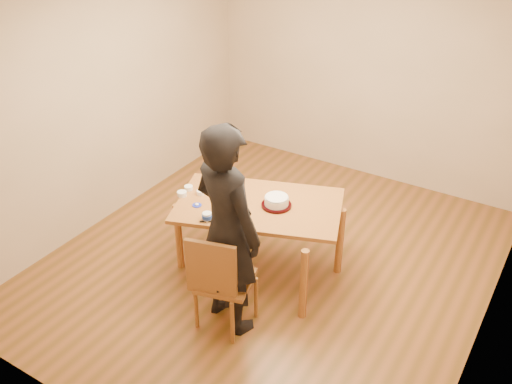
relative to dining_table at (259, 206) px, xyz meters
The scene contains 16 objects.
room_shell 0.80m from the dining_table, 84.31° to the left, with size 4.00×4.50×2.70m.
dining_table is the anchor object (origin of this frame).
dining_chair 0.84m from the dining_table, 79.05° to the right, with size 0.43×0.43×0.04m, color brown.
cake_plate 0.17m from the dining_table, 17.83° to the left, with size 0.28×0.28×0.02m, color red.
cake 0.18m from the dining_table, 17.83° to the left, with size 0.22×0.22×0.07m, color white.
frosting_dome 0.21m from the dining_table, 17.83° to the left, with size 0.22×0.22×0.03m, color white.
frosting_tub 0.53m from the dining_table, 117.72° to the right, with size 0.08×0.08×0.07m, color white.
frosting_lid 0.57m from the dining_table, 145.22° to the right, with size 0.09×0.09×0.01m, color #1B28B3.
frosting_dollop 0.57m from the dining_table, 145.22° to the right, with size 0.04×0.04×0.02m, color white.
ramekin_green 0.74m from the dining_table, 159.79° to the right, with size 0.09×0.09×0.04m, color white.
ramekin_yellow 0.72m from the dining_table, 169.34° to the right, with size 0.08×0.08×0.04m, color white.
ramekin_multi 0.58m from the dining_table, 166.18° to the right, with size 0.08×0.08×0.04m, color white.
candy_box_pink 0.71m from the dining_table, 153.34° to the left, with size 0.14×0.07×0.02m, color #C62E75.
candy_box_green 0.72m from the dining_table, 153.23° to the left, with size 0.14×0.07×0.02m, color green.
spatula 0.53m from the dining_table, 113.64° to the right, with size 0.17×0.02×0.01m, color black.
person 0.77m from the dining_table, 78.39° to the right, with size 0.68×0.45×1.86m, color black.
Camera 1 is at (2.27, -3.96, 3.50)m, focal length 40.00 mm.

